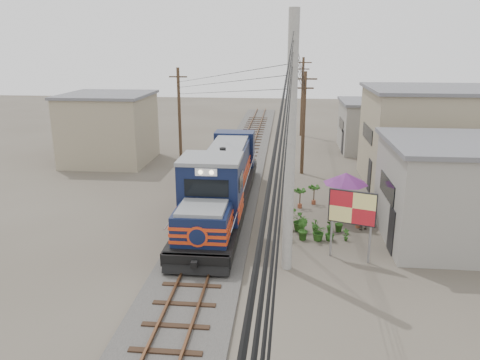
# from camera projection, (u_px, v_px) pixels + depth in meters

# --- Properties ---
(ground) EXTENTS (120.00, 120.00, 0.00)m
(ground) POSITION_uv_depth(u_px,v_px,m) (204.00, 259.00, 19.84)
(ground) COLOR #473F35
(ground) RESTS_ON ground
(ballast) EXTENTS (3.60, 70.00, 0.16)m
(ballast) POSITION_uv_depth(u_px,v_px,m) (231.00, 187.00, 29.37)
(ballast) COLOR #595651
(ballast) RESTS_ON ground
(track) EXTENTS (1.15, 70.00, 0.12)m
(track) POSITION_uv_depth(u_px,v_px,m) (231.00, 184.00, 29.32)
(track) COLOR #51331E
(track) RESTS_ON ground
(locomotive) EXTENTS (2.79, 15.15, 3.76)m
(locomotive) POSITION_uv_depth(u_px,v_px,m) (222.00, 183.00, 24.82)
(locomotive) COLOR black
(locomotive) RESTS_ON ground
(utility_pole_main) EXTENTS (0.40, 0.40, 10.00)m
(utility_pole_main) POSITION_uv_depth(u_px,v_px,m) (290.00, 148.00, 17.62)
(utility_pole_main) COLOR #9E9B93
(utility_pole_main) RESTS_ON ground
(wooden_pole_mid) EXTENTS (1.60, 0.24, 7.00)m
(wooden_pole_mid) POSITION_uv_depth(u_px,v_px,m) (304.00, 121.00, 31.74)
(wooden_pole_mid) COLOR #4C3826
(wooden_pole_mid) RESTS_ON ground
(wooden_pole_far) EXTENTS (1.60, 0.24, 7.50)m
(wooden_pole_far) POSITION_uv_depth(u_px,v_px,m) (302.00, 95.00, 45.01)
(wooden_pole_far) COLOR #4C3826
(wooden_pole_far) RESTS_ON ground
(wooden_pole_left) EXTENTS (1.60, 0.24, 7.00)m
(wooden_pole_left) POSITION_uv_depth(u_px,v_px,m) (179.00, 111.00, 36.46)
(wooden_pole_left) COLOR #4C3826
(wooden_pole_left) RESTS_ON ground
(power_lines) EXTENTS (9.65, 19.00, 3.30)m
(power_lines) POSITION_uv_depth(u_px,v_px,m) (225.00, 66.00, 25.83)
(power_lines) COLOR black
(power_lines) RESTS_ON ground
(shophouse_front) EXTENTS (7.35, 6.30, 4.70)m
(shophouse_front) POSITION_uv_depth(u_px,v_px,m) (467.00, 192.00, 20.95)
(shophouse_front) COLOR gray
(shophouse_front) RESTS_ON ground
(shophouse_mid) EXTENTS (8.40, 7.35, 6.20)m
(shophouse_mid) POSITION_uv_depth(u_px,v_px,m) (433.00, 137.00, 29.24)
(shophouse_mid) COLOR gray
(shophouse_mid) RESTS_ON ground
(shophouse_back) EXTENTS (6.30, 6.30, 4.20)m
(shophouse_back) POSITION_uv_depth(u_px,v_px,m) (378.00, 126.00, 39.21)
(shophouse_back) COLOR gray
(shophouse_back) RESTS_ON ground
(shophouse_left) EXTENTS (6.30, 6.30, 5.20)m
(shophouse_left) POSITION_uv_depth(u_px,v_px,m) (109.00, 128.00, 35.32)
(shophouse_left) COLOR gray
(shophouse_left) RESTS_ON ground
(billboard) EXTENTS (1.89, 0.76, 3.03)m
(billboard) POSITION_uv_depth(u_px,v_px,m) (352.00, 210.00, 19.18)
(billboard) COLOR #99999E
(billboard) RESTS_ON ground
(market_umbrella) EXTENTS (2.86, 2.86, 2.51)m
(market_umbrella) POSITION_uv_depth(u_px,v_px,m) (346.00, 178.00, 23.64)
(market_umbrella) COLOR black
(market_umbrella) RESTS_ON ground
(vendor) EXTENTS (0.65, 0.59, 1.50)m
(vendor) POSITION_uv_depth(u_px,v_px,m) (364.00, 215.00, 22.69)
(vendor) COLOR black
(vendor) RESTS_ON ground
(plant_nursery) EXTENTS (3.09, 2.15, 1.06)m
(plant_nursery) POSITION_uv_depth(u_px,v_px,m) (310.00, 225.00, 22.19)
(plant_nursery) COLOR #224D16
(plant_nursery) RESTS_ON ground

